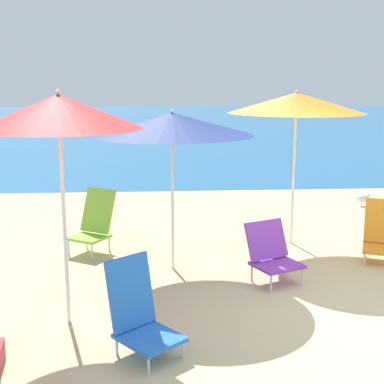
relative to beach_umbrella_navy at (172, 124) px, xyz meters
name	(u,v)px	position (x,y,z in m)	size (l,w,h in m)	color
ground_plane	(355,312)	(1.78, -1.42, -1.79)	(60.00, 60.00, 0.00)	#D1BA89
sea_water	(189,122)	(1.78, 24.82, -1.78)	(60.00, 40.00, 0.01)	#23669E
beach_umbrella_navy	(172,124)	(0.00, 0.00, 0.00)	(1.94, 1.94, 1.96)	white
beach_umbrella_orange	(296,103)	(1.73, 0.96, 0.20)	(1.88, 1.88, 2.17)	white
beach_umbrella_red	(59,112)	(-1.06, -1.42, 0.22)	(1.51, 1.51, 2.21)	white
beach_chair_blue	(139,313)	(-0.36, -2.05, -1.44)	(0.70, 0.72, 0.81)	silver
beach_chair_lime	(94,222)	(-1.04, 0.78, -1.38)	(0.69, 0.72, 0.84)	silver
beach_chair_orange	(380,234)	(2.70, 0.17, -1.44)	(0.61, 0.71, 0.77)	silver
beach_chair_purple	(272,253)	(1.13, -0.49, -1.45)	(0.69, 0.70, 0.68)	silver
seagull	(363,198)	(3.68, 3.20, -1.65)	(0.27, 0.11, 0.23)	gold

